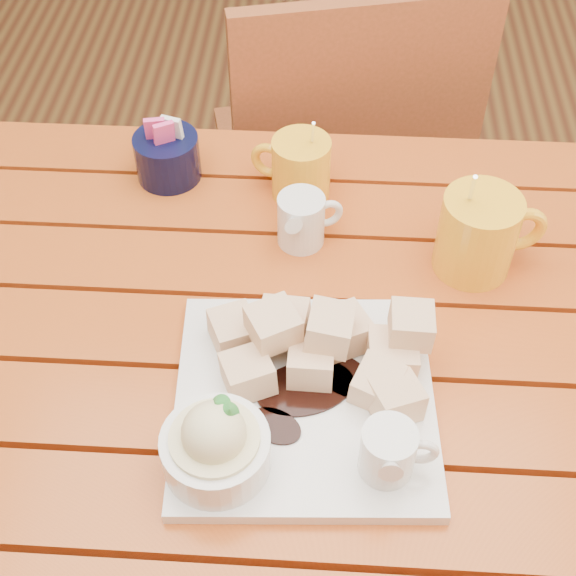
# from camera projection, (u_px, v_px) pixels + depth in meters

# --- Properties ---
(table) EXTENTS (1.20, 0.79, 0.75)m
(table) POSITION_uv_depth(u_px,v_px,m) (279.00, 385.00, 1.05)
(table) COLOR #973913
(table) RESTS_ON ground
(dessert_plate) EXTENTS (0.30, 0.30, 0.12)m
(dessert_plate) POSITION_uv_depth(u_px,v_px,m) (292.00, 399.00, 0.86)
(dessert_plate) COLOR white
(dessert_plate) RESTS_ON table
(coffee_mug_left) EXTENTS (0.11, 0.08, 0.14)m
(coffee_mug_left) POSITION_uv_depth(u_px,v_px,m) (299.00, 167.00, 1.10)
(coffee_mug_left) COLOR yellow
(coffee_mug_left) RESTS_ON table
(coffee_mug_right) EXTENTS (0.14, 0.10, 0.17)m
(coffee_mug_right) POSITION_uv_depth(u_px,v_px,m) (480.00, 233.00, 1.00)
(coffee_mug_right) COLOR yellow
(coffee_mug_right) RESTS_ON table
(cream_pitcher) EXTENTS (0.09, 0.08, 0.08)m
(cream_pitcher) POSITION_uv_depth(u_px,v_px,m) (303.00, 220.00, 1.04)
(cream_pitcher) COLOR white
(cream_pitcher) RESTS_ON table
(sugar_caddy) EXTENTS (0.09, 0.09, 0.10)m
(sugar_caddy) POSITION_uv_depth(u_px,v_px,m) (167.00, 156.00, 1.14)
(sugar_caddy) COLOR black
(sugar_caddy) RESTS_ON table
(chair_far) EXTENTS (0.52, 0.52, 0.91)m
(chair_far) POSITION_uv_depth(u_px,v_px,m) (340.00, 165.00, 1.56)
(chair_far) COLOR brown
(chair_far) RESTS_ON ground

